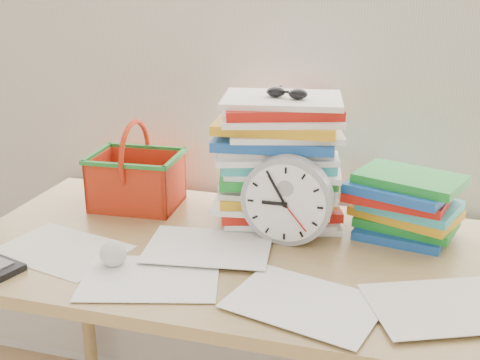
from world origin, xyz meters
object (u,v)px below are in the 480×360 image
(desk, at_px, (248,278))
(paper_stack, at_px, (280,160))
(basket, at_px, (136,165))
(book_stack, at_px, (404,204))
(clock, at_px, (287,200))

(desk, xyz_separation_m, paper_stack, (0.03, 0.21, 0.24))
(paper_stack, relative_size, basket, 1.37)
(basket, bearing_deg, book_stack, -2.89)
(paper_stack, distance_m, clock, 0.16)
(book_stack, distance_m, basket, 0.73)
(desk, relative_size, paper_stack, 4.18)
(desk, height_order, paper_stack, paper_stack)
(basket, bearing_deg, desk, -30.58)
(clock, relative_size, book_stack, 0.83)
(book_stack, bearing_deg, paper_stack, 178.94)
(clock, bearing_deg, desk, -138.62)
(clock, bearing_deg, book_stack, 26.13)
(paper_stack, bearing_deg, basket, -177.75)
(book_stack, bearing_deg, desk, -150.00)
(basket, bearing_deg, paper_stack, -1.43)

